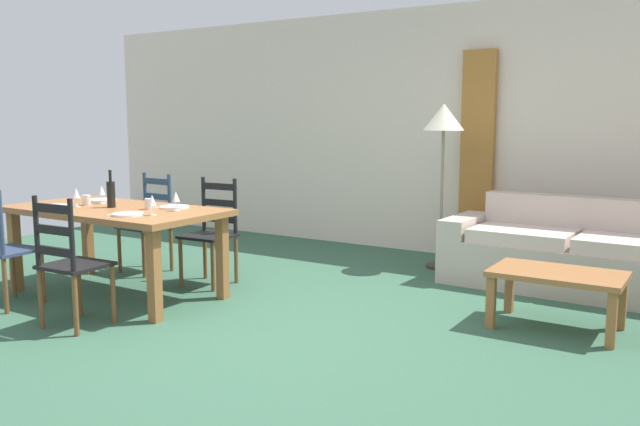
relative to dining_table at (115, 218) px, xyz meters
name	(u,v)px	position (x,y,z in m)	size (l,w,h in m)	color
ground_plane	(248,330)	(1.52, -0.14, -0.67)	(9.60, 9.60, 0.02)	#335B44
wall_far	(431,132)	(1.52, 3.16, 0.69)	(9.60, 0.16, 2.70)	beige
curtain_panel_left	(477,156)	(2.10, 3.02, 0.44)	(0.35, 0.08, 2.20)	#AF7032
dining_table	(115,218)	(0.00, 0.00, 0.00)	(1.90, 0.96, 0.75)	#9B6235
dining_chair_near_left	(1,248)	(-0.47, -0.74, -0.19)	(0.45, 0.43, 0.96)	navy
dining_chair_near_right	(69,263)	(0.44, -0.79, -0.19)	(0.44, 0.42, 0.96)	black
dining_chair_far_left	(149,223)	(-0.43, 0.78, -0.19)	(0.44, 0.42, 0.96)	navy
dining_chair_far_right	(212,232)	(0.43, 0.72, -0.19)	(0.44, 0.42, 0.96)	black
dinner_plate_near_left	(55,206)	(-0.45, -0.25, 0.10)	(0.24, 0.24, 0.02)	white
fork_near_left	(44,206)	(-0.60, -0.25, 0.09)	(0.02, 0.17, 0.01)	silver
dinner_plate_near_right	(128,214)	(0.45, -0.25, 0.10)	(0.24, 0.24, 0.02)	white
fork_near_right	(115,214)	(0.30, -0.25, 0.09)	(0.02, 0.17, 0.01)	silver
dinner_plate_far_left	(102,200)	(-0.45, 0.25, 0.10)	(0.24, 0.24, 0.02)	white
fork_far_left	(92,200)	(-0.60, 0.25, 0.09)	(0.02, 0.17, 0.01)	silver
dinner_plate_far_right	(175,207)	(0.45, 0.25, 0.10)	(0.24, 0.24, 0.02)	white
fork_far_right	(162,207)	(0.30, 0.25, 0.09)	(0.02, 0.17, 0.01)	silver
wine_bottle	(111,194)	(-0.03, 0.00, 0.20)	(0.07, 0.07, 0.32)	black
wine_glass_near_left	(76,194)	(-0.31, -0.14, 0.20)	(0.06, 0.06, 0.16)	white
wine_glass_near_right	(152,201)	(0.61, -0.14, 0.20)	(0.06, 0.06, 0.16)	white
wine_glass_far_left	(102,191)	(-0.30, 0.13, 0.20)	(0.06, 0.06, 0.16)	white
wine_glass_far_right	(176,197)	(0.59, 0.13, 0.20)	(0.06, 0.06, 0.16)	white
coffee_cup_primary	(149,204)	(0.32, 0.09, 0.13)	(0.07, 0.07, 0.09)	beige
coffee_cup_secondary	(87,200)	(-0.32, -0.02, 0.13)	(0.07, 0.07, 0.09)	beige
couch	(578,257)	(3.30, 2.25, -0.37)	(2.30, 0.86, 0.80)	#C2ADA0
coffee_table	(557,280)	(3.39, 1.03, -0.31)	(0.90, 0.56, 0.42)	#9B6235
standing_lamp	(443,127)	(1.95, 2.43, 0.75)	(0.40, 0.40, 1.64)	#332D28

